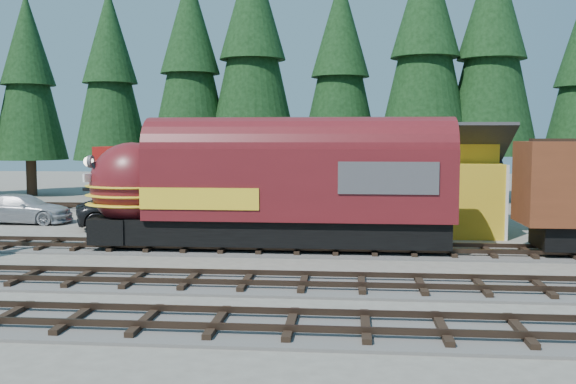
# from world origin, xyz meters

# --- Properties ---
(ground) EXTENTS (120.00, 120.00, 0.00)m
(ground) POSITION_xyz_m (0.00, 0.00, 0.00)
(ground) COLOR #6B665B
(ground) RESTS_ON ground
(track_spur) EXTENTS (32.00, 3.20, 0.33)m
(track_spur) POSITION_xyz_m (-10.00, 18.00, 0.06)
(track_spur) COLOR #4C4947
(track_spur) RESTS_ON ground
(depot) EXTENTS (12.80, 7.00, 5.30)m
(depot) POSITION_xyz_m (-0.00, 10.50, 2.96)
(depot) COLOR gold
(depot) RESTS_ON ground
(conifer_backdrop) EXTENTS (81.09, 21.48, 16.83)m
(conifer_backdrop) POSITION_xyz_m (3.93, 24.26, 10.18)
(conifer_backdrop) COLOR black
(conifer_backdrop) RESTS_ON ground
(locomotive) EXTENTS (15.02, 2.99, 4.08)m
(locomotive) POSITION_xyz_m (-4.59, 4.00, 2.41)
(locomotive) COLOR black
(locomotive) RESTS_ON ground
(caboose) EXTENTS (9.19, 2.66, 4.78)m
(caboose) POSITION_xyz_m (-12.14, 18.00, 2.40)
(caboose) COLOR black
(caboose) RESTS_ON ground
(pickup_truck_a) EXTENTS (7.09, 5.08, 1.79)m
(pickup_truck_a) POSITION_xyz_m (-11.50, 10.13, 0.90)
(pickup_truck_a) COLOR black
(pickup_truck_a) RESTS_ON ground
(pickup_truck_b) EXTENTS (5.38, 2.19, 1.56)m
(pickup_truck_b) POSITION_xyz_m (-18.47, 11.09, 0.78)
(pickup_truck_b) COLOR #B4B6BC
(pickup_truck_b) RESTS_ON ground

